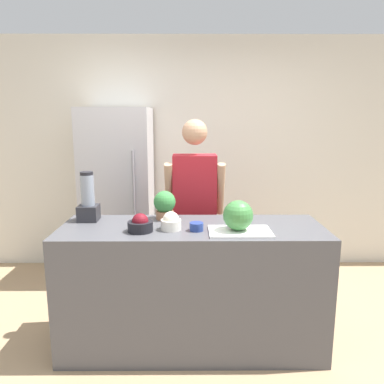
% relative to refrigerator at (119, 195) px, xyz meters
% --- Properties ---
extents(ground_plane, '(14.00, 14.00, 0.00)m').
position_rel_refrigerator_xyz_m(ground_plane, '(0.78, -1.62, -0.91)').
color(ground_plane, tan).
extents(wall_back, '(8.00, 0.06, 2.60)m').
position_rel_refrigerator_xyz_m(wall_back, '(0.78, 0.37, 0.39)').
color(wall_back, silver).
rests_on(wall_back, ground_plane).
extents(counter_island, '(1.93, 0.67, 0.94)m').
position_rel_refrigerator_xyz_m(counter_island, '(0.78, -1.29, -0.44)').
color(counter_island, '#4C4C51').
rests_on(counter_island, ground_plane).
extents(refrigerator, '(0.71, 0.67, 1.82)m').
position_rel_refrigerator_xyz_m(refrigerator, '(0.00, 0.00, 0.00)').
color(refrigerator, '#B7B7BC').
rests_on(refrigerator, ground_plane).
extents(person, '(0.52, 0.27, 1.71)m').
position_rel_refrigerator_xyz_m(person, '(0.80, -0.64, -0.02)').
color(person, '#4C608C').
rests_on(person, ground_plane).
extents(cutting_board, '(0.43, 0.28, 0.01)m').
position_rel_refrigerator_xyz_m(cutting_board, '(1.11, -1.44, 0.04)').
color(cutting_board, white).
rests_on(cutting_board, counter_island).
extents(watermelon, '(0.21, 0.21, 0.21)m').
position_rel_refrigerator_xyz_m(watermelon, '(1.09, -1.43, 0.15)').
color(watermelon, '#3D7F3D').
rests_on(watermelon, cutting_board).
extents(bowl_cherries, '(0.18, 0.18, 0.13)m').
position_rel_refrigerator_xyz_m(bowl_cherries, '(0.42, -1.41, 0.08)').
color(bowl_cherries, black).
rests_on(bowl_cherries, counter_island).
extents(bowl_cream, '(0.14, 0.14, 0.13)m').
position_rel_refrigerator_xyz_m(bowl_cream, '(0.63, -1.37, 0.08)').
color(bowl_cream, white).
rests_on(bowl_cream, counter_island).
extents(bowl_small_blue, '(0.10, 0.10, 0.06)m').
position_rel_refrigerator_xyz_m(bowl_small_blue, '(0.81, -1.39, 0.06)').
color(bowl_small_blue, navy).
rests_on(bowl_small_blue, counter_island).
extents(blender, '(0.15, 0.15, 0.38)m').
position_rel_refrigerator_xyz_m(blender, '(-0.02, -1.12, 0.18)').
color(blender, '#28282D').
rests_on(blender, counter_island).
extents(potted_plant, '(0.17, 0.17, 0.22)m').
position_rel_refrigerator_xyz_m(potted_plant, '(0.57, -1.08, 0.15)').
color(potted_plant, '#996647').
rests_on(potted_plant, counter_island).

